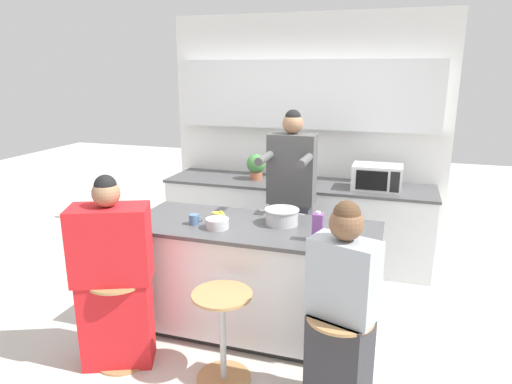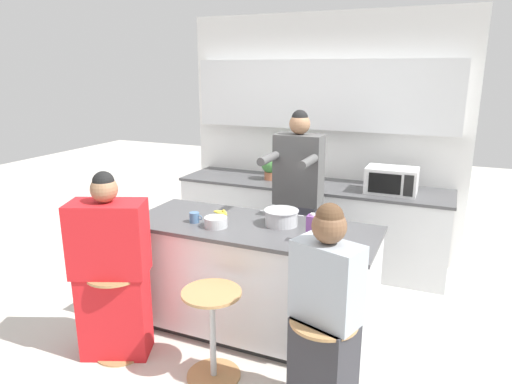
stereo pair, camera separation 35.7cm
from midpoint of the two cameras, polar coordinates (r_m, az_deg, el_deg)
ground_plane at (r=3.97m, az=-3.05°, el=-16.74°), size 16.00×16.00×0.00m
wall_back at (r=5.26m, az=4.20°, el=9.02°), size 3.17×0.22×2.70m
back_counter at (r=5.17m, az=3.09°, el=-3.57°), size 2.95×0.71×0.88m
kitchen_island at (r=3.75m, az=-3.15°, el=-10.74°), size 1.97×0.80×0.91m
bar_stool_leftmost at (r=3.59m, az=-19.53°, el=-14.31°), size 0.41×0.41×0.66m
bar_stool_center at (r=3.25m, az=-7.47°, el=-16.84°), size 0.41×0.41×0.66m
bar_stool_rightmost at (r=3.00m, az=6.71°, el=-19.76°), size 0.41×0.41×0.66m
person_cooking at (r=4.19m, az=1.97°, el=-1.92°), size 0.42×0.57×1.76m
person_wrapped_blanket at (r=3.47m, az=-20.28°, el=-10.26°), size 0.60×0.47×1.42m
person_seated_near at (r=2.87m, az=7.00°, el=-15.55°), size 0.45×0.36×1.38m
cooking_pot at (r=3.58m, az=0.41°, el=-3.13°), size 0.36×0.27×0.12m
fruit_bowl at (r=3.53m, az=-7.78°, el=-3.96°), size 0.18×0.18×0.08m
coffee_cup_near at (r=3.64m, az=-10.56°, el=-3.43°), size 0.11×0.08×0.08m
banana_bunch at (r=3.82m, az=-7.35°, el=-2.74°), size 0.14×0.10×0.05m
juice_carton at (r=3.23m, az=4.61°, el=-4.45°), size 0.07×0.07×0.22m
microwave at (r=4.83m, az=12.87°, el=1.78°), size 0.50×0.34×0.26m
potted_plant at (r=5.15m, az=-1.97°, el=3.32°), size 0.22×0.22×0.29m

